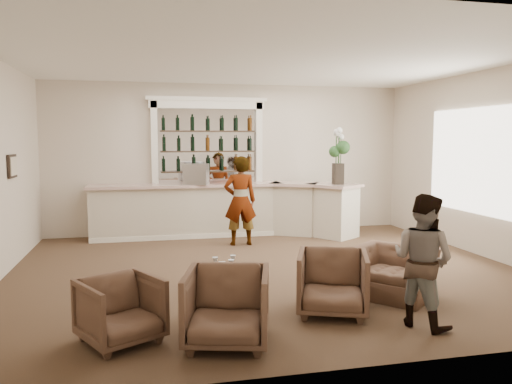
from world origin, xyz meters
TOP-DOWN VIEW (x-y plane):
  - ground at (0.00, 0.00)m, footprint 8.00×8.00m
  - room_shell at (0.16, 0.71)m, footprint 8.04×7.02m
  - bar_counter at (-0.16, 3.00)m, footprint 5.72×1.80m
  - back_bar_alcove at (-0.50, 3.41)m, footprint 2.64×0.25m
  - cocktail_table at (-0.98, -1.90)m, footprint 0.61×0.61m
  - sommelier at (-0.05, 2.01)m, footprint 0.65×0.44m
  - guest at (1.12, -2.67)m, footprint 0.85×0.91m
  - armchair_left at (-2.15, -2.42)m, footprint 1.00×1.01m
  - armchair_center at (-1.10, -2.71)m, footprint 1.03×1.04m
  - armchair_right at (0.28, -2.09)m, footprint 1.06×1.07m
  - armchair_far at (1.32, -1.64)m, footprint 1.31×1.32m
  - espresso_machine at (-0.81, 2.92)m, footprint 0.59×0.53m
  - flower_vase at (2.11, 2.29)m, footprint 0.31×0.31m
  - wine_glass_bar_left at (0.19, 3.04)m, footprint 0.07×0.07m
  - wine_glass_bar_right at (-1.05, 2.99)m, footprint 0.07×0.07m
  - wine_glass_tbl_a at (-1.10, -1.87)m, footprint 0.07×0.07m
  - wine_glass_tbl_b at (-0.88, -1.82)m, footprint 0.07×0.07m
  - wine_glass_tbl_c at (-0.94, -2.03)m, footprint 0.07×0.07m
  - napkin_holder at (-1.00, -1.76)m, footprint 0.08×0.08m

SIDE VIEW (x-z plane):
  - ground at x=0.00m, z-range 0.00..0.00m
  - cocktail_table at x=-0.98m, z-range 0.00..0.50m
  - armchair_far at x=1.32m, z-range 0.00..0.65m
  - armchair_left at x=-2.15m, z-range 0.00..0.68m
  - armchair_right at x=0.28m, z-range 0.00..0.76m
  - armchair_center at x=-1.10m, z-range 0.00..0.78m
  - napkin_holder at x=-1.00m, z-range 0.50..0.62m
  - bar_counter at x=-0.16m, z-range 0.00..1.14m
  - wine_glass_tbl_a at x=-1.10m, z-range 0.50..0.71m
  - wine_glass_tbl_b at x=-0.88m, z-range 0.50..0.71m
  - wine_glass_tbl_c at x=-0.94m, z-range 0.50..0.71m
  - guest at x=1.12m, z-range 0.00..1.49m
  - sommelier at x=-0.05m, z-range 0.00..1.76m
  - wine_glass_bar_left at x=0.19m, z-range 1.14..1.35m
  - wine_glass_bar_right at x=-1.05m, z-range 1.14..1.35m
  - espresso_machine at x=-0.81m, z-range 1.14..1.57m
  - flower_vase at x=2.11m, z-range 1.21..2.39m
  - back_bar_alcove at x=-0.50m, z-range 0.53..3.53m
  - room_shell at x=0.16m, z-range 0.68..4.00m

